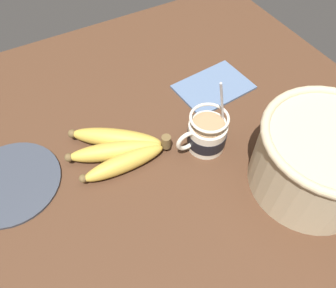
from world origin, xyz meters
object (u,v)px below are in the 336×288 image
Objects in this scene: banana_bunch at (118,149)px; small_plate at (11,182)px; woven_basket at (320,158)px; coffee_mug at (206,134)px.

banana_bunch is 1.06× the size of small_plate.
banana_bunch is 39.26cm from woven_basket.
woven_basket is 59.86cm from small_plate.
coffee_mug is 22.12cm from woven_basket.
banana_bunch is 22.32cm from small_plate.
woven_basket is (-30.32, 24.23, 5.88)cm from banana_bunch.
banana_bunch reaches higher than small_plate.
coffee_mug is 0.71× the size of woven_basket.
banana_bunch is at bearing 169.50° from small_plate.
woven_basket is (-12.81, 17.53, 4.23)cm from coffee_mug.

